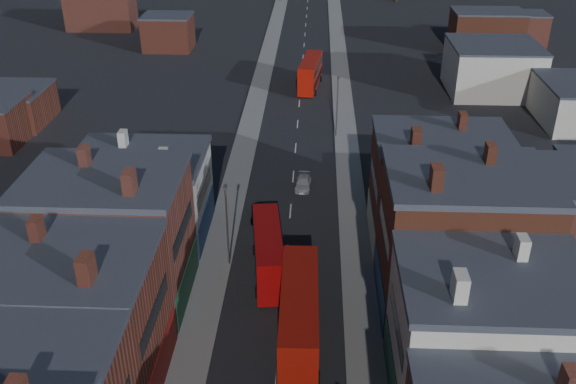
# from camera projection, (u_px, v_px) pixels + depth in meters

# --- Properties ---
(pavement_west) EXTENTS (3.00, 200.00, 0.12)m
(pavement_west) POSITION_uv_depth(u_px,v_px,m) (239.00, 167.00, 76.18)
(pavement_west) COLOR gray
(pavement_west) RESTS_ON ground
(pavement_east) EXTENTS (3.00, 200.00, 0.12)m
(pavement_east) POSITION_uv_depth(u_px,v_px,m) (349.00, 170.00, 75.67)
(pavement_east) COLOR gray
(pavement_east) RESTS_ON ground
(lamp_post_2) EXTENTS (0.25, 0.70, 8.12)m
(lamp_post_2) POSITION_uv_depth(u_px,v_px,m) (227.00, 220.00, 56.34)
(lamp_post_2) COLOR slate
(lamp_post_2) RESTS_ON ground
(lamp_post_3) EXTENTS (0.25, 0.70, 8.12)m
(lamp_post_3) POSITION_uv_depth(u_px,v_px,m) (337.00, 103.00, 82.32)
(lamp_post_3) COLOR slate
(lamp_post_3) RESTS_ON ground
(bus_0) EXTENTS (3.53, 10.35, 4.38)m
(bus_0) POSITION_uv_depth(u_px,v_px,m) (268.00, 252.00, 56.15)
(bus_0) COLOR #A70909
(bus_0) RESTS_ON ground
(bus_1) EXTENTS (3.19, 12.11, 5.21)m
(bus_1) POSITION_uv_depth(u_px,v_px,m) (299.00, 317.00, 47.66)
(bus_1) COLOR #A61309
(bus_1) RESTS_ON ground
(bus_2) EXTENTS (3.75, 11.00, 4.65)m
(bus_2) POSITION_uv_depth(u_px,v_px,m) (310.00, 73.00, 100.32)
(bus_2) COLOR #A11107
(bus_2) RESTS_ON ground
(car_2) EXTENTS (2.09, 4.15, 1.13)m
(car_2) POSITION_uv_depth(u_px,v_px,m) (260.00, 214.00, 65.57)
(car_2) COLOR black
(car_2) RESTS_ON ground
(car_3) EXTENTS (1.85, 4.08, 1.16)m
(car_3) POSITION_uv_depth(u_px,v_px,m) (303.00, 183.00, 71.59)
(car_3) COLOR silver
(car_3) RESTS_ON ground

